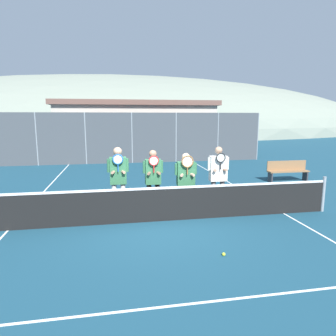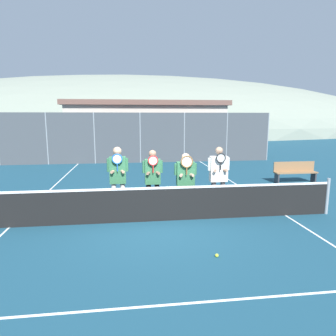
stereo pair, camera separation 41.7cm
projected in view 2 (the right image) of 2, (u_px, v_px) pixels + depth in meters
name	position (u px, v px, depth m)	size (l,w,h in m)	color
ground_plane	(155.00, 221.00, 7.71)	(120.00, 120.00, 0.00)	navy
hill_distant	(133.00, 131.00, 57.02)	(99.40, 55.22, 19.33)	gray
clubhouse_building	(146.00, 126.00, 23.88)	(12.23, 5.50, 3.84)	beige
fence_back	(140.00, 138.00, 17.32)	(15.63, 0.06, 2.89)	gray
tennis_net	(155.00, 204.00, 7.63)	(9.59, 0.09, 1.00)	gray
court_line_left_sideline	(44.00, 196.00, 10.20)	(0.05, 16.00, 0.01)	white
court_line_right_sideline	(244.00, 189.00, 11.09)	(0.05, 16.00, 0.01)	white
court_line_service_near	(176.00, 304.00, 4.29)	(7.13, 0.05, 0.01)	white
player_leftmost	(118.00, 175.00, 7.97)	(0.56, 0.34, 1.88)	white
player_center_left	(153.00, 177.00, 8.12)	(0.55, 0.34, 1.78)	black
player_center_right	(185.00, 178.00, 8.12)	(0.62, 0.34, 1.69)	#56565B
player_rightmost	(219.00, 174.00, 8.27)	(0.61, 0.34, 1.85)	#56565B
car_far_left	(68.00, 144.00, 19.26)	(4.32, 1.97, 1.88)	silver
car_left_of_center	(149.00, 143.00, 19.64)	(4.61, 1.92, 1.83)	maroon
car_center	(228.00, 142.00, 20.21)	(4.56, 1.94, 1.88)	#B2B7BC
bench_courtside	(295.00, 171.00, 12.19)	(1.75, 0.36, 0.85)	olive
tennis_ball_on_court	(217.00, 255.00, 5.73)	(0.07, 0.07, 0.07)	#CCDB33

